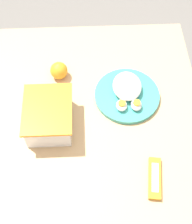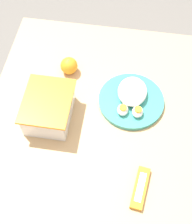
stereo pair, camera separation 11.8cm
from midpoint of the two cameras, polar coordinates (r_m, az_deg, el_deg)
ground_plane at (r=1.91m, az=1.70°, el=-12.42°), size 10.00×10.00×0.00m
table at (r=1.33m, az=2.39°, el=-3.63°), size 0.96×0.84×0.76m
food_container at (r=1.17m, az=-5.75°, el=0.28°), size 0.21×0.18×0.11m
orange_fruit at (r=1.30m, az=-2.37°, el=8.26°), size 0.07×0.07×0.07m
rice_plate at (r=1.24m, az=9.22°, el=2.32°), size 0.26×0.26×0.06m
candy_bar at (r=1.10m, az=11.22°, el=-13.75°), size 0.15×0.06×0.02m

